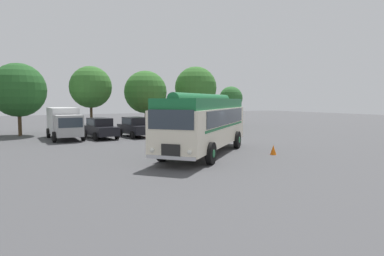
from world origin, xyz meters
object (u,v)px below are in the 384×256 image
(vintage_bus, at_px, (205,121))
(box_van, at_px, (64,122))
(traffic_cone, at_px, (273,150))
(car_far_right, at_px, (191,124))
(car_mid_left, at_px, (135,127))
(car_mid_right, at_px, (162,126))
(car_near_left, at_px, (100,128))

(vintage_bus, bearing_deg, box_van, 115.63)
(box_van, height_order, traffic_cone, box_van)
(car_far_right, bearing_deg, vintage_bus, -115.95)
(box_van, bearing_deg, traffic_cone, -57.79)
(car_far_right, distance_m, box_van, 11.21)
(car_mid_left, height_order, traffic_cone, car_mid_left)
(vintage_bus, distance_m, traffic_cone, 4.26)
(car_mid_left, bearing_deg, vintage_bus, -88.63)
(vintage_bus, height_order, car_mid_right, vintage_bus)
(car_mid_left, bearing_deg, traffic_cone, -74.99)
(car_near_left, height_order, box_van, box_van)
(box_van, relative_size, traffic_cone, 10.52)
(car_far_right, bearing_deg, box_van, 174.15)
(vintage_bus, distance_m, box_van, 13.43)
(traffic_cone, bearing_deg, vintage_bus, 145.15)
(car_near_left, distance_m, car_mid_right, 5.50)
(vintage_bus, relative_size, car_mid_left, 2.15)
(car_mid_right, height_order, traffic_cone, car_mid_right)
(car_far_right, relative_size, traffic_cone, 7.78)
(vintage_bus, height_order, traffic_cone, vintage_bus)
(car_near_left, relative_size, car_mid_right, 1.00)
(car_near_left, bearing_deg, box_van, 157.08)
(vintage_bus, relative_size, box_van, 1.60)
(car_mid_right, height_order, car_far_right, same)
(car_mid_left, bearing_deg, car_mid_right, 3.99)
(car_mid_left, xyz_separation_m, traffic_cone, (3.50, -13.04, -0.57))
(car_near_left, xyz_separation_m, car_mid_right, (5.50, -0.04, 0.00))
(car_near_left, distance_m, box_van, 2.87)
(car_mid_right, bearing_deg, box_van, 171.99)
(vintage_bus, xyz_separation_m, box_van, (-5.81, 12.10, -0.53))
(vintage_bus, relative_size, car_near_left, 2.13)
(car_mid_left, bearing_deg, car_near_left, 175.77)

